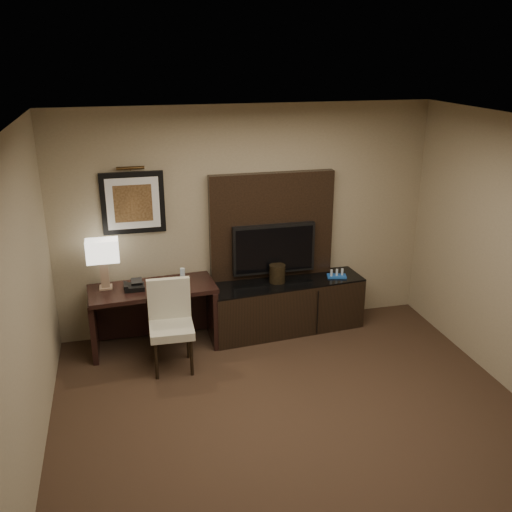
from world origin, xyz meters
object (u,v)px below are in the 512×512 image
object	(u,v)px
credenza	(287,306)
water_bottle	(183,275)
desk_chair	(171,328)
ice_bucket	(277,273)
desk_phone	(134,285)
tv	(274,249)
desk	(154,317)
table_lamp	(104,264)
minibar_tray	(337,274)

from	to	relation	value
credenza	water_bottle	distance (m)	1.35
desk_chair	ice_bucket	size ratio (longest dim) A/B	4.45
desk_chair	desk_phone	world-z (taller)	desk_chair
tv	ice_bucket	size ratio (longest dim) A/B	4.64
desk_phone	ice_bucket	size ratio (longest dim) A/B	1.00
credenza	desk_chair	distance (m)	1.57
desk_chair	desk_phone	size ratio (longest dim) A/B	4.43
desk	desk_chair	xyz separation A→B (m)	(0.15, -0.53, 0.10)
table_lamp	ice_bucket	distance (m)	2.00
minibar_tray	desk_phone	bearing A→B (deg)	-178.70
desk_chair	water_bottle	xyz separation A→B (m)	(0.21, 0.59, 0.36)
desk	ice_bucket	world-z (taller)	ice_bucket
water_bottle	ice_bucket	bearing A→B (deg)	0.13
desk	tv	distance (m)	1.61
desk_phone	ice_bucket	xyz separation A→B (m)	(1.67, 0.08, -0.06)
tv	minibar_tray	xyz separation A→B (m)	(0.76, -0.15, -0.34)
desk	tv	bearing A→B (deg)	3.32
desk_chair	water_bottle	bearing A→B (deg)	72.53
desk_chair	ice_bucket	distance (m)	1.48
water_bottle	minibar_tray	xyz separation A→B (m)	(1.88, -0.02, -0.15)
table_lamp	water_bottle	size ratio (longest dim) A/B	3.46
ice_bucket	table_lamp	bearing A→B (deg)	179.16
tv	table_lamp	bearing A→B (deg)	-177.19
tv	credenza	bearing A→B (deg)	-46.87
minibar_tray	desk	bearing A→B (deg)	-178.93
tv	table_lamp	xyz separation A→B (m)	(-1.97, -0.10, 0.02)
credenza	table_lamp	bearing A→B (deg)	173.86
desk_chair	ice_bucket	bearing A→B (deg)	25.81
desk_phone	water_bottle	distance (m)	0.56
desk_chair	desk_phone	bearing A→B (deg)	125.41
desk_chair	minibar_tray	bearing A→B (deg)	17.11
credenza	table_lamp	distance (m)	2.22
water_bottle	minibar_tray	bearing A→B (deg)	-0.61
table_lamp	ice_bucket	xyz separation A→B (m)	(1.98, -0.03, -0.29)
desk	desk_chair	size ratio (longest dim) A/B	1.46
credenza	desk_phone	world-z (taller)	desk_phone
desk	credenza	size ratio (longest dim) A/B	0.75
tv	desk_chair	xyz separation A→B (m)	(-1.32, -0.72, -0.54)
desk	minibar_tray	xyz separation A→B (m)	(2.23, 0.04, 0.31)
water_bottle	desk	bearing A→B (deg)	-170.14
water_bottle	table_lamp	bearing A→B (deg)	177.87
water_bottle	minibar_tray	world-z (taller)	water_bottle
water_bottle	ice_bucket	xyz separation A→B (m)	(1.12, 0.00, -0.09)
credenza	desk_chair	bearing A→B (deg)	-163.19
desk	credenza	world-z (taller)	desk
water_bottle	tv	bearing A→B (deg)	6.58
desk_chair	table_lamp	xyz separation A→B (m)	(-0.65, 0.62, 0.56)
credenza	ice_bucket	world-z (taller)	ice_bucket
minibar_tray	water_bottle	bearing A→B (deg)	179.39
desk_phone	minibar_tray	xyz separation A→B (m)	(2.42, 0.05, -0.12)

